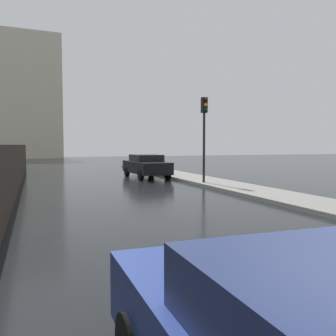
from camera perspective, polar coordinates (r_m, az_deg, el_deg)
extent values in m
cube|color=black|center=(22.22, -3.42, 0.14)|extent=(1.90, 4.54, 0.69)
cube|color=black|center=(22.23, -3.45, 1.57)|extent=(1.62, 2.22, 0.41)
cylinder|color=black|center=(23.43, -6.46, -0.55)|extent=(0.24, 0.62, 0.61)
cylinder|color=black|center=(23.91, -2.67, -0.44)|extent=(0.24, 0.62, 0.61)
cylinder|color=black|center=(20.59, -4.28, -1.11)|extent=(0.24, 0.62, 0.61)
cylinder|color=black|center=(21.14, -0.04, -0.97)|extent=(0.24, 0.62, 0.61)
cylinder|color=black|center=(3.98, 19.10, -21.61)|extent=(0.22, 0.64, 0.64)
cylinder|color=black|center=(18.17, 5.65, 3.18)|extent=(0.12, 0.12, 3.45)
cube|color=black|center=(18.27, 5.70, 9.78)|extent=(0.26, 0.26, 0.75)
sphere|color=#360503|center=(18.15, 5.94, 10.61)|extent=(0.17, 0.17, 0.17)
sphere|color=orange|center=(18.12, 5.94, 9.83)|extent=(0.17, 0.17, 0.17)
sphere|color=black|center=(18.09, 5.93, 9.04)|extent=(0.17, 0.17, 0.17)
cube|color=beige|center=(61.42, -21.26, 10.20)|extent=(10.19, 9.08, 18.57)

